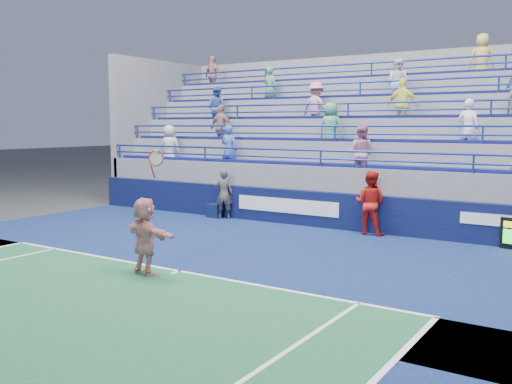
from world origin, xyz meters
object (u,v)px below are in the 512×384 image
Objects in this scene: tennis_player at (145,236)px; ball_girl at (370,203)px; judge_chair at (216,210)px; line_judge at (224,194)px.

tennis_player is 7.09m from ball_girl.
ball_girl reaches higher than judge_chair.
ball_girl reaches higher than line_judge.
ball_girl is (2.29, 6.71, 0.10)m from tennis_player.
tennis_player is 1.43× the size of ball_girl.
tennis_player reaches higher than line_judge.
judge_chair is 0.32× the size of tennis_player.
judge_chair is at bearing -2.23° from ball_girl.
tennis_player is at bearing 89.37° from line_judge.
tennis_player is 7.34m from line_judge.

